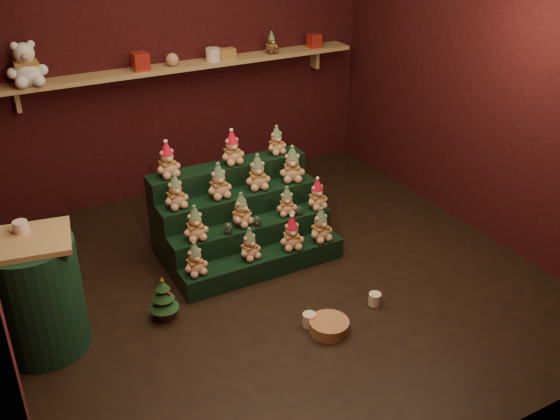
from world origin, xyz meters
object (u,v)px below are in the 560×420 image
mug_left (309,320)px  wicker_basket (329,326)px  snow_globe_a (228,228)px  snow_globe_b (257,221)px  mug_right (375,299)px  riser_tier_front (264,264)px  mini_christmas_tree (164,298)px  white_bear (25,58)px  brown_bear (271,43)px  snow_globe_c (299,211)px  side_table (37,295)px

mug_left → wicker_basket: (0.09, -0.13, -0.01)m
snow_globe_a → snow_globe_b: 0.26m
snow_globe_a → mug_left: bearing=-77.2°
mug_left → mug_right: mug_left is taller
snow_globe_a → wicker_basket: bearing=-74.1°
mug_left → wicker_basket: size_ratio=0.35×
riser_tier_front → snow_globe_b: size_ratio=15.94×
mini_christmas_tree → mug_left: size_ratio=3.67×
mug_right → white_bear: bearing=126.9°
mug_left → brown_bear: (1.01, 2.47, 1.37)m
wicker_basket → riser_tier_front: bearing=94.2°
snow_globe_c → white_bear: white_bear is taller
side_table → snow_globe_a: bearing=19.1°
mug_left → mug_right: (0.56, -0.02, -0.00)m
riser_tier_front → mini_christmas_tree: (-0.91, -0.19, 0.09)m
riser_tier_front → mini_christmas_tree: 0.93m
snow_globe_b → white_bear: bearing=131.2°
mug_right → wicker_basket: mug_right is taller
side_table → snow_globe_c: bearing=16.4°
snow_globe_c → mug_left: size_ratio=0.77×
snow_globe_a → mug_right: (0.77, -0.94, -0.36)m
mini_christmas_tree → mug_left: mini_christmas_tree is taller
mug_right → snow_globe_b: bearing=118.7°
snow_globe_b → side_table: 1.77m
side_table → mug_right: size_ratio=8.98×
snow_globe_c → side_table: (-2.15, -0.24, 0.02)m
riser_tier_front → snow_globe_c: (0.42, 0.16, 0.31)m
riser_tier_front → snow_globe_a: size_ratio=14.98×
snow_globe_a → snow_globe_c: size_ratio=1.22×
snow_globe_c → riser_tier_front: bearing=-159.1°
white_bear → snow_globe_c: bearing=-39.9°
mug_right → brown_bear: size_ratio=0.46×
mug_right → wicker_basket: (-0.48, -0.11, -0.00)m
snow_globe_b → snow_globe_c: (0.39, 0.00, -0.01)m
side_table → brown_bear: (2.71, 1.79, 1.00)m
side_table → wicker_basket: (1.79, -0.80, -0.38)m
snow_globe_b → riser_tier_front: bearing=-99.9°
snow_globe_c → mug_right: (0.12, -0.94, -0.35)m
snow_globe_a → side_table: (-1.49, -0.24, 0.01)m
mug_right → brown_bear: brown_bear is taller
riser_tier_front → snow_globe_c: bearing=20.9°
snow_globe_b → side_table: side_table is taller
riser_tier_front → snow_globe_a: (-0.23, 0.16, 0.32)m
side_table → mug_left: 1.87m
snow_globe_a → snow_globe_b: (0.26, 0.00, -0.00)m
snow_globe_c → mini_christmas_tree: bearing=-165.4°
mug_left → wicker_basket: 0.15m
mug_left → brown_bear: bearing=67.9°
mini_christmas_tree → white_bear: 2.38m
snow_globe_a → snow_globe_c: bearing=0.0°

